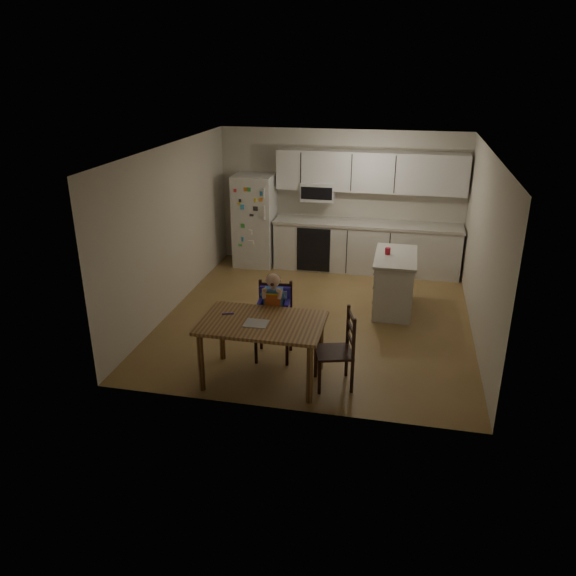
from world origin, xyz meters
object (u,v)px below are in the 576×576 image
(refrigerator, at_px, (255,220))
(kitchen_island, at_px, (394,282))
(chair_booster, at_px, (274,306))
(chair_side, at_px, (342,344))
(red_cup, at_px, (388,251))
(dining_table, at_px, (262,329))

(refrigerator, height_order, kitchen_island, refrigerator)
(chair_booster, distance_m, chair_side, 1.10)
(red_cup, distance_m, dining_table, 2.84)
(chair_side, bearing_deg, kitchen_island, 151.56)
(chair_booster, bearing_deg, chair_side, -34.85)
(chair_side, bearing_deg, red_cup, 154.73)
(kitchen_island, bearing_deg, refrigerator, 148.62)
(kitchen_island, xyz_separation_m, chair_side, (-0.52, -2.38, 0.09))
(refrigerator, bearing_deg, chair_booster, -71.04)
(red_cup, distance_m, chair_booster, 2.31)
(red_cup, xyz_separation_m, dining_table, (-1.33, -2.49, -0.26))
(red_cup, xyz_separation_m, chair_booster, (-1.33, -1.87, -0.22))
(refrigerator, height_order, chair_side, refrigerator)
(kitchen_island, distance_m, dining_table, 2.87)
(kitchen_island, xyz_separation_m, dining_table, (-1.46, -2.46, 0.23))
(kitchen_island, distance_m, chair_side, 2.44)
(refrigerator, distance_m, chair_side, 4.54)
(kitchen_island, relative_size, red_cup, 11.54)
(refrigerator, xyz_separation_m, chair_side, (2.13, -4.00, -0.31))
(refrigerator, relative_size, chair_booster, 1.45)
(chair_side, bearing_deg, refrigerator, -168.13)
(red_cup, height_order, chair_side, red_cup)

